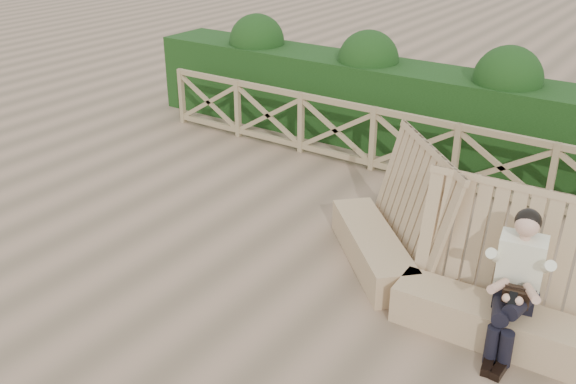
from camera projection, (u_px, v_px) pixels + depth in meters
The scene contains 5 objects.
ground at pixel (288, 275), 7.87m from camera, with size 60.00×60.00×0.00m, color brown.
bench at pixel (432, 266), 7.32m from camera, with size 3.58×2.01×1.56m.
woman at pixel (517, 279), 6.36m from camera, with size 0.50×0.99×1.51m.
guardrail at pixel (412, 148), 10.24m from camera, with size 10.10×0.09×1.10m.
hedge at pixel (443, 116), 11.04m from camera, with size 12.00×1.20×1.50m, color black.
Camera 1 is at (3.79, -5.50, 4.29)m, focal length 40.00 mm.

